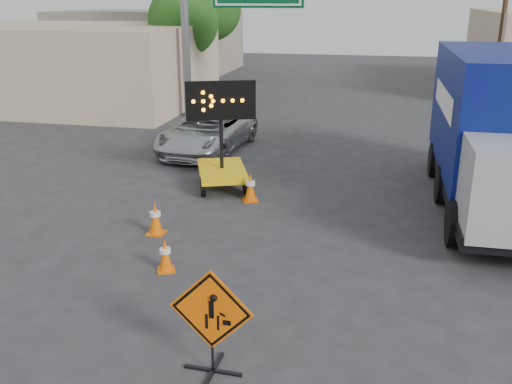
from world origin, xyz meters
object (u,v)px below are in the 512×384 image
(construction_sign, at_px, (212,320))
(box_truck, at_px, (496,140))
(pickup_truck, at_px, (208,131))
(arrow_board, at_px, (222,164))

(construction_sign, relative_size, box_truck, 0.20)
(construction_sign, bearing_deg, pickup_truck, 109.35)
(pickup_truck, bearing_deg, construction_sign, -67.57)
(construction_sign, height_order, pickup_truck, construction_sign)
(arrow_board, height_order, pickup_truck, arrow_board)
(arrow_board, xyz_separation_m, pickup_truck, (-1.66, 3.93, 0.03))
(construction_sign, bearing_deg, box_truck, 60.79)
(box_truck, bearing_deg, construction_sign, -121.64)
(construction_sign, relative_size, pickup_truck, 0.32)
(pickup_truck, relative_size, box_truck, 0.62)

